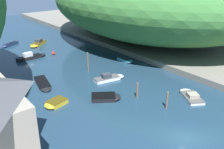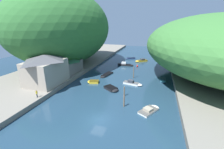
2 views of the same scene
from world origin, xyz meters
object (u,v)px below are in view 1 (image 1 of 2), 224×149
Objects in this scene: boat_mid_channel at (38,43)px; boat_moored_right at (32,57)px; boat_cabin_cruiser at (126,60)px; person_by_boathouse at (13,142)px; boat_yellow_tender at (107,97)px; channel_buoy_near at (53,53)px; boat_far_right_bank at (43,84)px; boat_open_rowboat at (191,96)px; boat_far_upstream at (9,45)px; boat_navy_launch at (55,103)px; boat_red_skiff at (110,78)px.

boat_moored_right is (-5.17, -9.00, 0.04)m from boat_mid_channel.
person_by_boathouse reaches higher than boat_cabin_cruiser.
boat_moored_right is 24.32m from boat_yellow_tender.
boat_moored_right is 6.12× the size of channel_buoy_near.
boat_open_rowboat is at bearing 142.99° from boat_far_right_bank.
boat_moored_right reaches higher than boat_mid_channel.
boat_far_upstream is at bearing 178.99° from boat_moored_right.
boat_cabin_cruiser is 3.46× the size of channel_buoy_near.
boat_moored_right is 33.69m from boat_open_rowboat.
boat_moored_right is at bearing 110.84° from boat_mid_channel.
boat_far_right_bank is (-8.86, -22.86, -0.24)m from boat_mid_channel.
boat_navy_launch reaches higher than boat_far_upstream.
boat_far_upstream is 46.01m from boat_open_rowboat.
boat_red_skiff is 1.05× the size of boat_open_rowboat.
boat_far_right_bank is at bearing -18.75° from boat_moored_right.
boat_far_upstream is 1.04× the size of boat_yellow_tender.
channel_buoy_near is (10.06, 20.65, 0.08)m from boat_navy_launch.
boat_open_rowboat is at bearing 149.80° from boat_mid_channel.
boat_far_upstream is at bearing -62.79° from boat_cabin_cruiser.
boat_navy_launch reaches higher than boat_far_right_bank.
boat_red_skiff is 18.57m from channel_buoy_near.
boat_far_upstream is 2.92× the size of person_by_boathouse.
boat_cabin_cruiser is 2.18× the size of person_by_boathouse.
boat_moored_right reaches higher than boat_navy_launch.
boat_mid_channel reaches higher than boat_cabin_cruiser.
boat_far_upstream is 0.92× the size of boat_open_rowboat.
boat_moored_right is at bearing -28.54° from boat_navy_launch.
boat_far_upstream is 0.87× the size of boat_red_skiff.
boat_cabin_cruiser is 0.65× the size of boat_red_skiff.
boat_red_skiff is at bearing 173.07° from boat_yellow_tender.
person_by_boathouse is at bearing -28.82° from boat_moored_right.
boat_open_rowboat is (5.47, -12.59, -0.10)m from boat_red_skiff.
boat_navy_launch is 10.99m from person_by_boathouse.
person_by_boathouse is (-9.57, -14.61, 1.86)m from boat_far_right_bank.
boat_navy_launch is 0.98× the size of boat_cabin_cruiser.
person_by_boathouse is (-18.07, -27.97, 1.64)m from channel_buoy_near.
boat_yellow_tender is (-12.85, -10.32, -0.00)m from boat_cabin_cruiser.
channel_buoy_near is at bearing -56.66° from boat_cabin_cruiser.
boat_far_upstream is at bearing 18.03° from boat_mid_channel.
boat_navy_launch is 22.97m from channel_buoy_near.
boat_far_right_bank is (-3.05, -26.59, -0.11)m from boat_far_upstream.
boat_red_skiff is at bearing -54.26° from person_by_boathouse.
channel_buoy_near is (-0.37, -9.50, -0.02)m from boat_mid_channel.
boat_far_right_bank is (1.56, 7.29, -0.13)m from boat_navy_launch.
boat_yellow_tender is at bearing 174.91° from boat_open_rowboat.
boat_moored_right is at bearing -151.35° from boat_red_skiff.
boat_cabin_cruiser is (19.68, 7.20, 0.01)m from boat_navy_launch.
boat_open_rowboat is 25.18m from person_by_boathouse.
boat_red_skiff is at bearing 163.24° from boat_far_upstream.
boat_mid_channel reaches higher than boat_open_rowboat.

